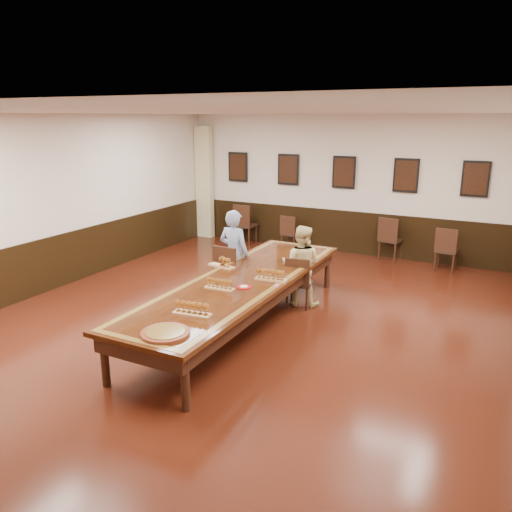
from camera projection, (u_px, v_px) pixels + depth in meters
The scene contains 23 objects.
floor at pixel (241, 326), 7.76m from camera, with size 8.00×10.00×0.02m, color black.
ceiling at pixel (240, 111), 6.90m from camera, with size 8.00×10.00×0.02m, color white.
wall_back at pixel (344, 185), 11.62m from camera, with size 8.00×0.02×3.20m, color beige.
wall_left at pixel (48, 204), 9.09m from camera, with size 0.02×10.00×3.20m, color beige.
chair_man at pixel (231, 271), 8.81m from camera, with size 0.46×0.51×0.99m, color black, non-canonical shape.
chair_woman at pixel (299, 281), 8.45m from camera, with size 0.42×0.45×0.89m, color black, non-canonical shape.
spare_chair_a at pixel (246, 224), 12.65m from camera, with size 0.48×0.52×1.02m, color black, non-canonical shape.
spare_chair_b at pixel (291, 232), 12.10m from camera, with size 0.40×0.43×0.85m, color black, non-canonical shape.
spare_chair_c at pixel (391, 238), 11.23m from camera, with size 0.46×0.50×0.98m, color black, non-canonical shape.
spare_chair_d at pixel (447, 249), 10.43m from camera, with size 0.44×0.48×0.93m, color black, non-canonical shape.
person_man at pixel (234, 254), 8.82m from camera, with size 0.58×0.38×1.58m, color #4567AC.
person_woman at pixel (301, 266), 8.47m from camera, with size 0.69×0.54×1.39m, color beige.
pink_phone at pixel (277, 285), 7.29m from camera, with size 0.06×0.13×0.01m, color #CB439B.
curtain at pixel (204, 183), 13.15m from camera, with size 0.45×0.18×2.90m, color beige.
wainscoting at pixel (241, 295), 7.63m from camera, with size 8.00×10.00×1.00m.
conference_table at pixel (241, 288), 7.60m from camera, with size 1.40×5.00×0.76m.
posters at pixel (344, 172), 11.48m from camera, with size 6.14×0.04×0.74m.
flight_a at pixel (223, 262), 8.16m from camera, with size 0.51×0.24×0.18m.
flight_b at pixel (271, 275), 7.49m from camera, with size 0.50×0.19×0.18m.
flight_c at pixel (219, 284), 7.12m from camera, with size 0.44×0.16×0.16m.
flight_d at pixel (192, 309), 6.18m from camera, with size 0.50×0.21×0.18m.
red_plate_grp at pixel (244, 287), 7.20m from camera, with size 0.21×0.21×0.03m.
carved_platter at pixel (165, 333), 5.65m from camera, with size 0.61×0.61×0.04m.
Camera 1 is at (3.48, -6.28, 3.13)m, focal length 35.00 mm.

